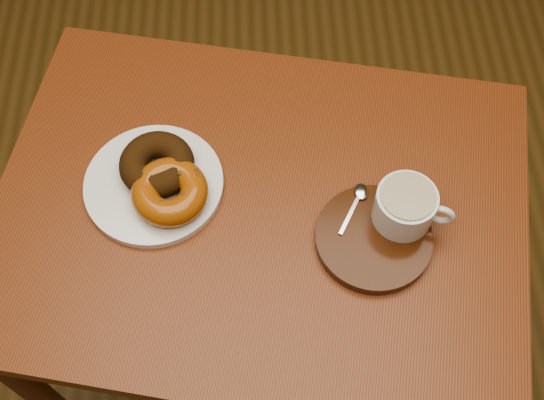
{
  "coord_description": "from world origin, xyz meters",
  "views": [
    {
      "loc": [
        0.29,
        -0.17,
        1.63
      ],
      "look_at": [
        0.31,
        0.32,
        0.76
      ],
      "focal_mm": 45.0,
      "sensor_mm": 36.0,
      "label": 1
    }
  ],
  "objects_px": {
    "coffee_cup": "(406,206)",
    "saucer": "(373,238)",
    "donut_plate": "(154,184)",
    "cafe_table": "(260,242)"
  },
  "relations": [
    {
      "from": "donut_plate",
      "to": "saucer",
      "type": "distance_m",
      "value": 0.34
    },
    {
      "from": "coffee_cup",
      "to": "cafe_table",
      "type": "bearing_deg",
      "value": -170.2
    },
    {
      "from": "cafe_table",
      "to": "donut_plate",
      "type": "distance_m",
      "value": 0.2
    },
    {
      "from": "coffee_cup",
      "to": "saucer",
      "type": "bearing_deg",
      "value": -127.37
    },
    {
      "from": "cafe_table",
      "to": "coffee_cup",
      "type": "distance_m",
      "value": 0.27
    },
    {
      "from": "saucer",
      "to": "coffee_cup",
      "type": "xyz_separation_m",
      "value": [
        0.04,
        0.03,
        0.04
      ]
    },
    {
      "from": "donut_plate",
      "to": "saucer",
      "type": "bearing_deg",
      "value": -17.91
    },
    {
      "from": "donut_plate",
      "to": "coffee_cup",
      "type": "xyz_separation_m",
      "value": [
        0.36,
        -0.07,
        0.04
      ]
    },
    {
      "from": "cafe_table",
      "to": "saucer",
      "type": "relative_size",
      "value": 5.34
    },
    {
      "from": "donut_plate",
      "to": "coffee_cup",
      "type": "relative_size",
      "value": 1.87
    }
  ]
}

